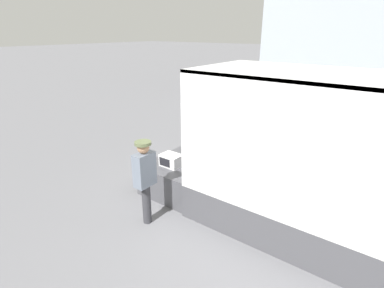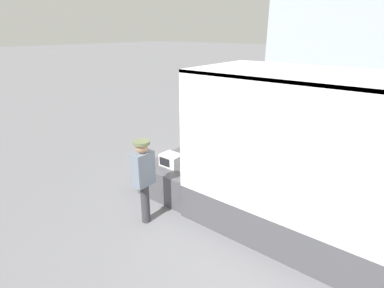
{
  "view_description": "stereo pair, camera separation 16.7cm",
  "coord_description": "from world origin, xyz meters",
  "views": [
    {
      "loc": [
        3.51,
        -5.41,
        3.78
      ],
      "look_at": [
        -0.43,
        -0.2,
        1.3
      ],
      "focal_mm": 28.0,
      "sensor_mm": 36.0,
      "label": 1
    },
    {
      "loc": [
        3.64,
        -5.3,
        3.78
      ],
      "look_at": [
        -0.43,
        -0.2,
        1.3
      ],
      "focal_mm": 28.0,
      "sensor_mm": 36.0,
      "label": 2
    }
  ],
  "objects": [
    {
      "name": "tailgate_deck",
      "position": [
        -0.73,
        0.0,
        0.37
      ],
      "size": [
        1.46,
        2.13,
        0.75
      ],
      "primitive_type": "cube",
      "color": "#4C4C51",
      "rests_on": "ground"
    },
    {
      "name": "microwave",
      "position": [
        -0.81,
        -0.51,
        0.89
      ],
      "size": [
        0.49,
        0.37,
        0.29
      ],
      "color": "white",
      "rests_on": "tailgate_deck"
    },
    {
      "name": "house_backdrop",
      "position": [
        -0.31,
        14.98,
        4.94
      ],
      "size": [
        8.31,
        7.49,
        9.7
      ],
      "color": "#A8B2BC",
      "rests_on": "ground"
    },
    {
      "name": "ground_plane",
      "position": [
        0.0,
        0.0,
        0.0
      ],
      "size": [
        160.0,
        160.0,
        0.0
      ],
      "primitive_type": "plane",
      "color": "slate"
    },
    {
      "name": "portable_generator",
      "position": [
        -0.8,
        0.57,
        0.95
      ],
      "size": [
        0.56,
        0.47,
        0.55
      ],
      "color": "black",
      "rests_on": "tailgate_deck"
    },
    {
      "name": "worker_person",
      "position": [
        -0.45,
        -1.73,
        1.12
      ],
      "size": [
        0.32,
        0.44,
        1.81
      ],
      "color": "#38383D",
      "rests_on": "ground"
    }
  ]
}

